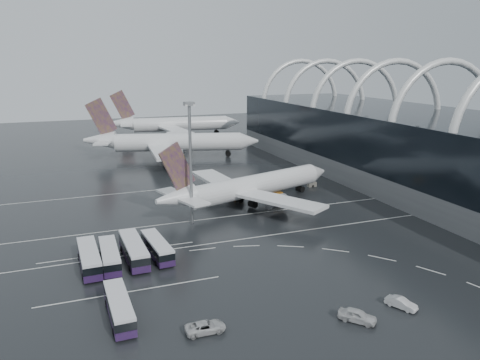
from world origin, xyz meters
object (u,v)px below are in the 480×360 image
object	(u,v)px
van_curve_b	(357,316)
van_curve_c	(401,303)
airliner_gate_b	(169,143)
floodlight_mast	(190,149)
gse_cart_belly_d	(312,184)
bus_row_near_d	(157,247)
gse_cart_belly_e	(265,183)
airliner_gate_c	(174,125)
bus_row_near_b	(110,255)
bus_row_far_b	(119,307)
gse_cart_belly_c	(239,198)
bus_row_near_a	(89,258)
airliner_main	(249,187)
van_curve_a	(205,327)
gse_cart_belly_a	(278,195)
bus_row_near_c	(134,250)

from	to	relation	value
van_curve_b	van_curve_c	world-z (taller)	van_curve_b
airliner_gate_b	floodlight_mast	world-z (taller)	floodlight_mast
van_curve_c	gse_cart_belly_d	size ratio (longest dim) A/B	1.88
bus_row_near_d	gse_cart_belly_e	distance (m)	54.42
gse_cart_belly_e	van_curve_c	bearing A→B (deg)	-97.76
airliner_gate_c	gse_cart_belly_e	world-z (taller)	airliner_gate_c
bus_row_near_b	bus_row_near_d	world-z (taller)	bus_row_near_b
floodlight_mast	van_curve_c	bearing A→B (deg)	-68.16
bus_row_far_b	gse_cart_belly_c	xyz separation A→B (m)	(34.84, 45.97, -1.11)
airliner_gate_b	bus_row_near_a	size ratio (longest dim) A/B	4.58
airliner_gate_b	van_curve_b	bearing A→B (deg)	-74.16
airliner_main	van_curve_a	distance (m)	55.67
bus_row_near_a	bus_row_far_b	bearing A→B (deg)	-172.95
bus_row_near_d	van_curve_a	world-z (taller)	bus_row_near_d
van_curve_a	van_curve_c	bearing A→B (deg)	-96.78
bus_row_far_b	van_curve_c	distance (m)	39.42
airliner_gate_c	airliner_main	bearing A→B (deg)	-87.51
bus_row_far_b	gse_cart_belly_d	bearing A→B (deg)	-50.04
bus_row_near_d	gse_cart_belly_a	bearing A→B (deg)	-59.14
bus_row_far_b	van_curve_a	bearing A→B (deg)	-128.28
bus_row_near_c	van_curve_b	distance (m)	39.96
bus_row_near_c	bus_row_near_d	world-z (taller)	bus_row_near_c
airliner_gate_b	bus_row_near_c	bearing A→B (deg)	-90.45
bus_row_near_d	airliner_main	bearing A→B (deg)	-54.60
van_curve_b	bus_row_far_b	bearing A→B (deg)	115.64
gse_cart_belly_e	van_curve_b	bearing A→B (deg)	-103.92
bus_row_near_d	van_curve_c	bearing A→B (deg)	-141.52
van_curve_b	bus_row_near_a	bearing A→B (deg)	94.98
gse_cart_belly_a	bus_row_near_d	bearing A→B (deg)	-144.29
bus_row_near_d	van_curve_c	distance (m)	41.95
bus_row_near_b	gse_cart_belly_c	bearing A→B (deg)	-49.86
bus_row_near_b	gse_cart_belly_a	xyz separation A→B (m)	(44.56, 26.86, -1.04)
airliner_gate_b	van_curve_b	size ratio (longest dim) A/B	12.01
bus_row_near_d	floodlight_mast	size ratio (longest dim) A/B	0.49
bus_row_near_d	gse_cart_belly_d	world-z (taller)	bus_row_near_d
airliner_gate_c	floodlight_mast	size ratio (longest dim) A/B	2.33
airliner_gate_c	van_curve_c	world-z (taller)	airliner_gate_c
van_curve_a	gse_cart_belly_e	world-z (taller)	van_curve_a
van_curve_c	gse_cart_belly_d	world-z (taller)	van_curve_c
bus_row_near_b	bus_row_near_c	size ratio (longest dim) A/B	0.90
van_curve_c	gse_cart_belly_d	bearing A→B (deg)	45.35
van_curve_b	gse_cart_belly_e	xyz separation A→B (m)	(17.36, 70.03, -0.36)
bus_row_near_c	gse_cart_belly_e	bearing A→B (deg)	-49.17
airliner_main	gse_cart_belly_a	world-z (taller)	airliner_main
floodlight_mast	gse_cart_belly_d	bearing A→B (deg)	23.79
bus_row_near_a	bus_row_near_d	bearing A→B (deg)	-87.61
bus_row_near_c	van_curve_b	bearing A→B (deg)	-142.96
floodlight_mast	gse_cart_belly_d	world-z (taller)	floodlight_mast
airliner_gate_c	floodlight_mast	world-z (taller)	floodlight_mast
bus_row_near_b	gse_cart_belly_a	distance (m)	52.04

